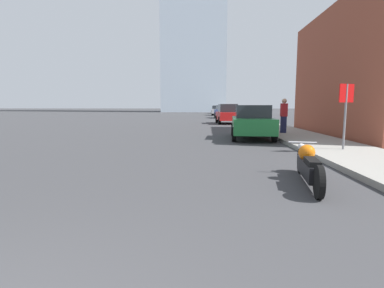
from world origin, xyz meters
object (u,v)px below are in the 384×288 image
parked_car_black (216,110)px  stop_sign (346,105)px  motorcycle (308,165)px  parked_car_blue (223,111)px  parked_car_red (228,114)px  parked_car_green (252,122)px  pedestrian (284,115)px  parked_car_silver (218,110)px

parked_car_black → stop_sign: size_ratio=2.00×
motorcycle → stop_sign: (2.48, 4.00, 1.24)m
parked_car_black → stop_sign: 54.95m
parked_car_blue → stop_sign: 30.11m
parked_car_blue → parked_car_black: size_ratio=1.06×
stop_sign → parked_car_red: bearing=98.8°
parked_car_green → parked_car_blue: bearing=94.2°
parked_car_blue → parked_car_green: bearing=-95.1°
parked_car_black → pedestrian: pedestrian is taller
parked_car_blue → stop_sign: (2.40, -30.00, 0.74)m
motorcycle → parked_car_silver: (-0.17, 45.87, 0.47)m
parked_car_green → parked_car_blue: parked_car_blue is taller
parked_car_red → parked_car_silver: 24.67m
motorcycle → parked_car_blue: size_ratio=0.57×
parked_car_black → motorcycle: bearing=-90.9°
motorcycle → parked_car_red: 21.21m
parked_car_silver → parked_car_black: parked_car_silver is taller
parked_car_green → parked_car_red: 12.64m
parked_car_green → parked_car_silver: parked_car_silver is taller
parked_car_blue → stop_sign: size_ratio=2.12×
motorcycle → parked_car_silver: 45.87m
motorcycle → parked_car_red: size_ratio=0.60×
parked_car_green → parked_car_silver: bearing=94.5°
motorcycle → parked_car_black: 58.88m
parked_car_red → parked_car_silver: (0.01, 24.67, -0.02)m
parked_car_green → parked_car_silver: (-0.30, 37.31, 0.03)m
pedestrian → parked_car_black: bearing=92.6°
parked_car_black → parked_car_red: bearing=-91.1°
parked_car_black → pedestrian: (2.19, -48.67, 0.26)m
motorcycle → pedestrian: size_ratio=1.42×
parked_car_black → stop_sign: (2.61, -54.88, 0.77)m
motorcycle → parked_car_black: (-0.13, 58.88, 0.47)m
parked_car_silver → motorcycle: bearing=-84.1°
parked_car_black → pedestrian: 48.72m
parked_car_black → parked_car_silver: bearing=-91.3°
parked_car_red → parked_car_blue: bearing=85.4°
parked_car_green → parked_car_black: bearing=94.4°
parked_car_red → stop_sign: stop_sign is taller
parked_car_red → parked_car_black: (0.05, 37.68, -0.03)m
parked_car_silver → parked_car_black: (0.04, 13.00, -0.01)m
parked_car_red → parked_car_black: size_ratio=1.00×
parked_car_red → stop_sign: (2.66, -17.20, 0.74)m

